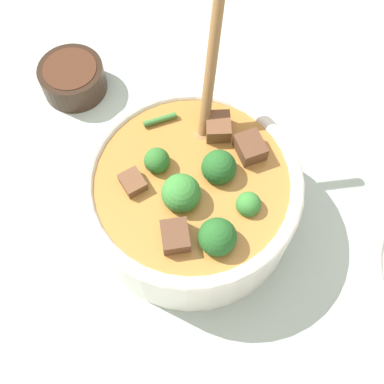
{
  "coord_description": "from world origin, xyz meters",
  "views": [
    {
      "loc": [
        -0.08,
        -0.22,
        0.56
      ],
      "look_at": [
        0.0,
        0.0,
        0.06
      ],
      "focal_mm": 45.0,
      "sensor_mm": 36.0,
      "label": 1
    }
  ],
  "objects": [
    {
      "name": "stew_bowl",
      "position": [
        0.0,
        -0.0,
        0.06
      ],
      "size": [
        0.25,
        0.25,
        0.25
      ],
      "color": "white",
      "rests_on": "ground_plane"
    },
    {
      "name": "condiment_bowl",
      "position": [
        -0.09,
        0.24,
        0.02
      ],
      "size": [
        0.09,
        0.09,
        0.04
      ],
      "color": "black",
      "rests_on": "ground_plane"
    },
    {
      "name": "ground_plane",
      "position": [
        0.0,
        0.0,
        0.0
      ],
      "size": [
        4.0,
        4.0,
        0.0
      ],
      "primitive_type": "plane",
      "color": "#ADBCAD"
    }
  ]
}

